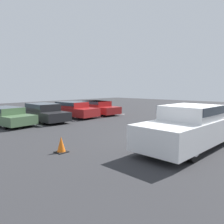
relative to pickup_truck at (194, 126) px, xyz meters
name	(u,v)px	position (x,y,z in m)	size (l,w,h in m)	color
ground_plane	(179,141)	(0.37, 0.83, -0.86)	(60.00, 60.00, 0.00)	#2D2D30
stall_stripe_b	(27,123)	(-1.82, 10.80, -0.85)	(0.12, 4.08, 0.01)	white
stall_stripe_c	(60,119)	(0.89, 10.80, -0.85)	(0.12, 4.08, 0.01)	white
stall_stripe_d	(87,115)	(3.59, 10.80, -0.85)	(0.12, 4.08, 0.01)	white
stall_stripe_e	(108,113)	(6.29, 10.80, -0.85)	(0.12, 4.08, 0.01)	white
pickup_truck	(194,126)	(0.00, 0.00, 0.00)	(6.19, 2.25, 1.70)	white
parked_sedan_a	(5,115)	(-3.14, 10.96, -0.24)	(2.20, 4.66, 1.15)	#4C6B47
parked_sedan_b	(43,112)	(-0.61, 10.67, -0.19)	(2.01, 4.85, 1.26)	#232326
parked_sedan_c	(72,109)	(2.13, 10.85, -0.20)	(2.09, 4.55, 1.24)	maroon
parked_sedan_d	(97,107)	(4.81, 10.74, -0.23)	(2.13, 4.65, 1.19)	maroon
traffic_cone	(61,145)	(-4.17, 3.30, -0.58)	(0.42, 0.42, 0.60)	black
wheel_stop_curb	(24,117)	(-0.83, 13.17, -0.79)	(1.66, 0.20, 0.14)	#B7B2A8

